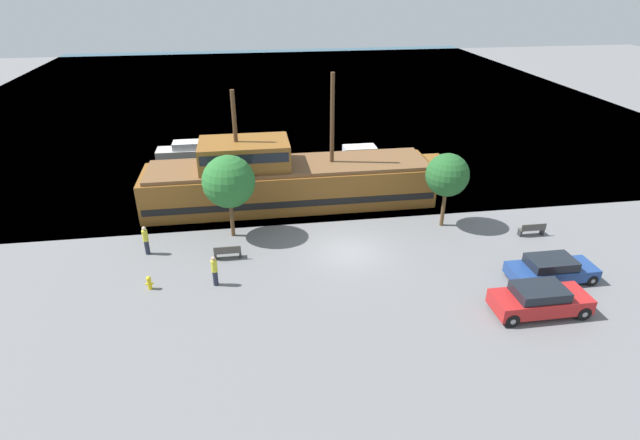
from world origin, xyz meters
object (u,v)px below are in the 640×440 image
moored_boat_dockside (193,151)px  pedestrian_walking_near (215,271)px  pedestrian_walking_far (146,240)px  parked_car_curb_front (551,269)px  bench_promenade_west (228,252)px  pirate_ship (286,180)px  fire_hydrant (149,282)px  parked_car_curb_mid (540,300)px  bench_promenade_east (532,229)px  moored_boat_outer (364,159)px

moored_boat_dockside → pedestrian_walking_near: bearing=-82.7°
pedestrian_walking_far → moored_boat_dockside: bearing=85.3°
parked_car_curb_front → bench_promenade_west: (-17.09, 4.79, -0.24)m
pirate_ship → pedestrian_walking_near: 10.82m
parked_car_curb_front → fire_hydrant: bearing=173.8°
parked_car_curb_front → pirate_ship: bearing=137.6°
moored_boat_dockside → parked_car_curb_mid: size_ratio=1.41×
pedestrian_walking_far → pedestrian_walking_near: bearing=-43.5°
pedestrian_walking_near → bench_promenade_east: bearing=7.7°
moored_boat_dockside → moored_boat_outer: bearing=-17.5°
moored_boat_dockside → pedestrian_walking_far: (-1.39, -16.91, 0.37)m
parked_car_curb_mid → bench_promenade_east: parked_car_curb_mid is taller
pirate_ship → moored_boat_dockside: size_ratio=3.26×
fire_hydrant → bench_promenade_east: size_ratio=0.47×
pirate_ship → moored_boat_dockside: pirate_ship is taller
bench_promenade_west → fire_hydrant: bearing=-148.0°
bench_promenade_west → bench_promenade_east: bearing=0.0°
pedestrian_walking_far → parked_car_curb_front: bearing=-15.5°
moored_boat_dockside → pedestrian_walking_far: 16.97m
moored_boat_dockside → parked_car_curb_front: bearing=-48.4°
moored_boat_outer → fire_hydrant: moored_boat_outer is taller
pedestrian_walking_near → pedestrian_walking_far: size_ratio=0.96×
fire_hydrant → bench_promenade_west: bearing=32.0°
pirate_ship → fire_hydrant: pirate_ship is taller
pedestrian_walking_near → pirate_ship: bearing=64.5°
fire_hydrant → bench_promenade_west: bench_promenade_west is taller
moored_boat_outer → parked_car_curb_mid: bearing=-79.8°
parked_car_curb_front → parked_car_curb_mid: bearing=-130.1°
fire_hydrant → pirate_ship: bearing=50.1°
fire_hydrant → pedestrian_walking_far: pedestrian_walking_far is taller
pirate_ship → parked_car_curb_front: 17.69m
pirate_ship → pedestrian_walking_far: (-8.70, -5.87, -0.86)m
bench_promenade_east → pedestrian_walking_near: size_ratio=0.94×
bench_promenade_east → pedestrian_walking_far: size_ratio=0.90×
parked_car_curb_front → bench_promenade_west: size_ratio=2.99×
fire_hydrant → bench_promenade_east: bench_promenade_east is taller
pedestrian_walking_far → bench_promenade_east: bearing=-3.0°
moored_boat_outer → pedestrian_walking_near: moored_boat_outer is taller
moored_boat_outer → pedestrian_walking_far: bearing=-142.0°
pirate_ship → bench_promenade_west: size_ratio=13.79×
pedestrian_walking_near → pedestrian_walking_far: pedestrian_walking_far is taller
moored_boat_dockside → fire_hydrant: 20.66m
parked_car_curb_front → fire_hydrant: 21.20m
pedestrian_walking_far → moored_boat_outer: bearing=38.0°
fire_hydrant → bench_promenade_west: (3.98, 2.49, 0.02)m
moored_boat_dockside → parked_car_curb_front: 30.67m
fire_hydrant → moored_boat_dockside: bearing=88.0°
moored_boat_dockside → bench_promenade_west: size_ratio=4.23×
bench_promenade_east → pedestrian_walking_far: 23.45m
moored_boat_outer → bench_promenade_east: moored_boat_outer is taller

